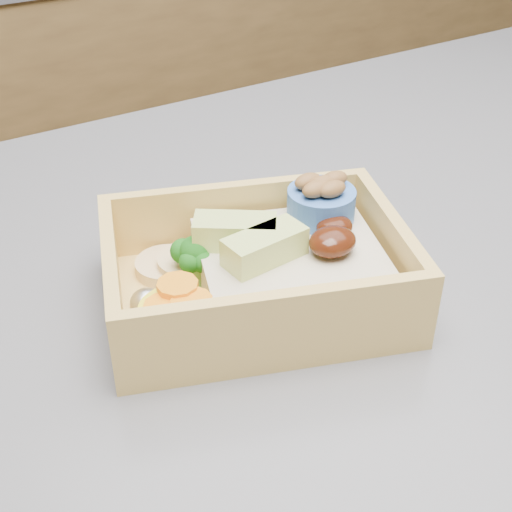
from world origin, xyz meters
TOP-DOWN VIEW (x-y plane):
  - bento_box at (-0.19, -0.02)m, footprint 0.23×0.20m

SIDE VIEW (x-z plane):
  - bento_box at x=-0.19m, z-range 0.91..0.98m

